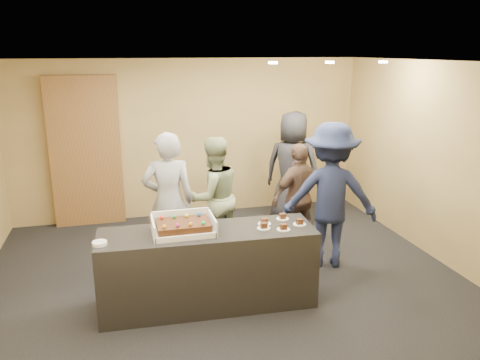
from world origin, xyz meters
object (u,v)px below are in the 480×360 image
at_px(storage_cabinet, 86,152).
at_px(cake_box, 183,228).
at_px(serving_counter, 208,268).
at_px(person_dark_suit, 293,169).
at_px(sheet_cake, 183,225).
at_px(person_navy_man, 330,195).
at_px(person_server_grey, 169,202).
at_px(person_sage_man, 213,197).
at_px(plate_stack, 100,243).
at_px(person_brown_extra, 299,197).

distance_m(storage_cabinet, cake_box, 3.27).
xyz_separation_m(serving_counter, person_dark_suit, (1.85, 2.23, 0.50)).
distance_m(cake_box, sheet_cake, 0.06).
xyz_separation_m(serving_counter, person_navy_man, (1.78, 0.65, 0.52)).
xyz_separation_m(person_server_grey, person_sage_man, (0.65, 0.27, -0.07)).
bearing_deg(person_navy_man, person_sage_man, -5.83).
height_order(cake_box, plate_stack, cake_box).
distance_m(storage_cabinet, plate_stack, 3.20).
distance_m(storage_cabinet, person_brown_extra, 3.54).
relative_size(plate_stack, person_server_grey, 0.08).
distance_m(storage_cabinet, person_sage_man, 2.49).
relative_size(cake_box, plate_stack, 4.47).
xyz_separation_m(cake_box, plate_stack, (-0.88, -0.12, -0.03)).
distance_m(plate_stack, person_sage_man, 2.07).
distance_m(person_sage_man, person_brown_extra, 1.24).
bearing_deg(sheet_cake, person_sage_man, 65.71).
height_order(person_server_grey, person_dark_suit, person_dark_suit).
relative_size(sheet_cake, person_navy_man, 0.29).
xyz_separation_m(plate_stack, person_sage_man, (1.48, 1.44, -0.07)).
relative_size(serving_counter, person_sage_man, 1.41).
xyz_separation_m(cake_box, person_sage_man, (0.61, 1.32, -0.10)).
bearing_deg(person_brown_extra, person_navy_man, 92.64).
distance_m(sheet_cake, person_server_grey, 1.08).
xyz_separation_m(serving_counter, person_brown_extra, (1.57, 1.21, 0.34)).
bearing_deg(person_server_grey, person_navy_man, 171.81).
height_order(serving_counter, cake_box, cake_box).
bearing_deg(plate_stack, person_sage_man, 44.22).
height_order(person_brown_extra, person_dark_suit, person_dark_suit).
bearing_deg(person_navy_man, person_server_grey, 8.47).
xyz_separation_m(serving_counter, sheet_cake, (-0.26, 0.00, 0.55)).
bearing_deg(plate_stack, serving_counter, 5.01).
relative_size(sheet_cake, person_brown_extra, 0.36).
distance_m(plate_stack, person_dark_suit, 3.80).
xyz_separation_m(sheet_cake, person_dark_suit, (2.12, 2.23, -0.05)).
bearing_deg(person_dark_suit, person_brown_extra, 109.80).
bearing_deg(cake_box, plate_stack, -171.90).
relative_size(person_server_grey, person_dark_suit, 0.98).
relative_size(sheet_cake, plate_stack, 3.81).
relative_size(person_navy_man, person_dark_suit, 1.03).
distance_m(serving_counter, person_server_grey, 1.21).
relative_size(cake_box, person_sage_man, 0.39).
distance_m(serving_counter, person_dark_suit, 2.94).
xyz_separation_m(serving_counter, person_sage_man, (0.34, 1.34, 0.40)).
bearing_deg(person_sage_man, serving_counter, 59.29).
relative_size(plate_stack, person_sage_man, 0.09).
xyz_separation_m(sheet_cake, person_brown_extra, (1.83, 1.21, -0.21)).
bearing_deg(person_brown_extra, person_sage_man, -23.83).
distance_m(storage_cabinet, person_server_grey, 2.30).
bearing_deg(person_dark_suit, cake_box, 81.60).
height_order(storage_cabinet, person_sage_man, storage_cabinet).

